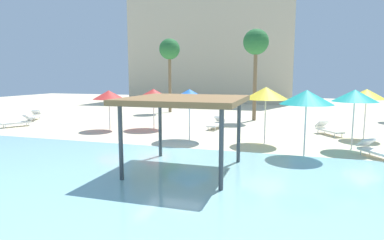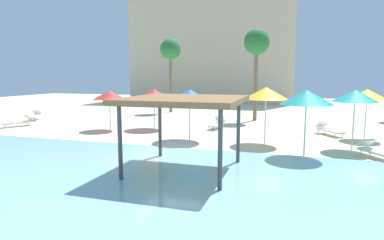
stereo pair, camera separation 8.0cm
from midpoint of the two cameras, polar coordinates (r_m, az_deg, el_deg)
ground_plane at (r=13.81m, az=-4.20°, el=-6.37°), size 80.00×80.00×0.00m
lagoon_water at (r=9.33m, az=-16.25°, el=-13.57°), size 44.00×13.50×0.04m
shade_pavilion at (r=11.23m, az=-1.41°, el=3.15°), size 3.96×3.96×2.64m
beach_umbrella_red_0 at (r=20.70m, az=-6.92°, el=4.60°), size 2.28×2.28×2.56m
beach_umbrella_teal_1 at (r=16.39m, az=26.66°, el=3.85°), size 1.99×1.99×2.76m
beach_umbrella_teal_2 at (r=14.10m, az=19.39°, el=3.81°), size 2.17×2.17×2.80m
beach_umbrella_yellow_3 at (r=16.37m, az=12.76°, el=4.63°), size 2.20×2.20×2.83m
beach_umbrella_yellow_4 at (r=19.55m, az=28.32°, el=4.03°), size 1.94×1.94×2.68m
beach_umbrella_blue_5 at (r=16.78m, az=-0.61°, el=4.33°), size 2.41×2.41×2.69m
beach_umbrella_red_6 at (r=20.81m, az=-14.57°, el=4.31°), size 1.98×1.98×2.48m
lounge_chair_1 at (r=24.64m, az=-28.30°, el=-0.24°), size 1.45×1.95×0.74m
lounge_chair_3 at (r=15.40m, az=29.56°, el=-4.63°), size 1.50×1.93×0.74m
lounge_chair_4 at (r=27.84m, az=-26.10°, el=0.71°), size 1.43×1.95×0.74m
lounge_chair_5 at (r=20.23m, az=22.71°, el=-1.47°), size 1.52×1.92×0.74m
lounge_chair_6 at (r=20.95m, az=4.26°, el=-0.59°), size 0.84×1.96×0.74m
palm_tree_0 at (r=30.39m, az=-4.06°, el=12.03°), size 1.90×1.90×6.77m
palm_tree_2 at (r=25.08m, az=11.11°, el=12.95°), size 1.90×1.90×6.83m
hotel_block_0 at (r=45.30m, az=3.85°, el=12.43°), size 20.92×9.93×14.12m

